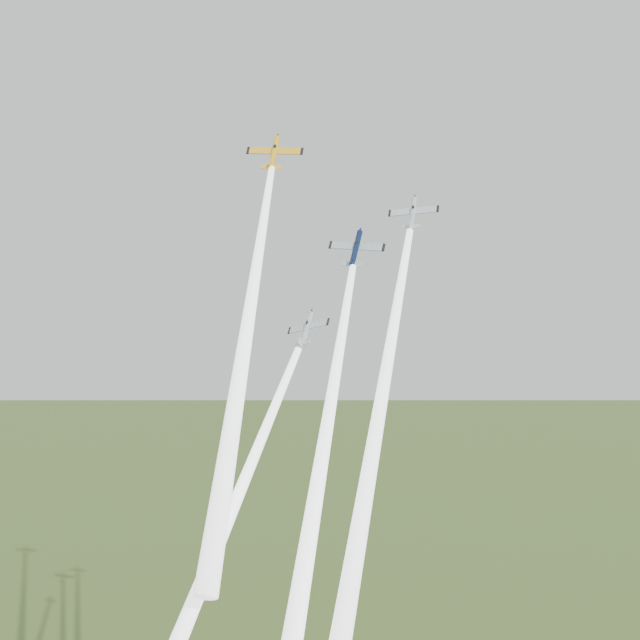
{
  "coord_description": "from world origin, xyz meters",
  "views": [
    {
      "loc": [
        53.36,
        -97.86,
        91.02
      ],
      "look_at": [
        0.0,
        -6.0,
        92.0
      ],
      "focal_mm": 45.0,
      "sensor_mm": 36.0,
      "label": 1
    }
  ],
  "objects_px": {
    "plane_navy": "(356,248)",
    "plane_silver_right": "(413,213)",
    "plane_silver_low": "(307,328)",
    "plane_yellow": "(274,153)"
  },
  "relations": [
    {
      "from": "plane_yellow",
      "to": "plane_navy",
      "type": "height_order",
      "value": "plane_yellow"
    },
    {
      "from": "plane_silver_right",
      "to": "plane_silver_low",
      "type": "distance_m",
      "value": 22.03
    },
    {
      "from": "plane_navy",
      "to": "plane_silver_low",
      "type": "relative_size",
      "value": 1.2
    },
    {
      "from": "plane_navy",
      "to": "plane_silver_right",
      "type": "bearing_deg",
      "value": 4.57
    },
    {
      "from": "plane_navy",
      "to": "plane_silver_right",
      "type": "xyz_separation_m",
      "value": [
        7.44,
        2.66,
        4.72
      ]
    },
    {
      "from": "plane_silver_right",
      "to": "plane_silver_low",
      "type": "height_order",
      "value": "plane_silver_right"
    },
    {
      "from": "plane_yellow",
      "to": "plane_silver_right",
      "type": "xyz_separation_m",
      "value": [
        21.36,
        2.15,
        -10.22
      ]
    },
    {
      "from": "plane_silver_right",
      "to": "plane_silver_low",
      "type": "bearing_deg",
      "value": -141.41
    },
    {
      "from": "plane_silver_low",
      "to": "plane_navy",
      "type": "bearing_deg",
      "value": 79.27
    },
    {
      "from": "plane_silver_right",
      "to": "plane_yellow",
      "type": "bearing_deg",
      "value": 174.86
    }
  ]
}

